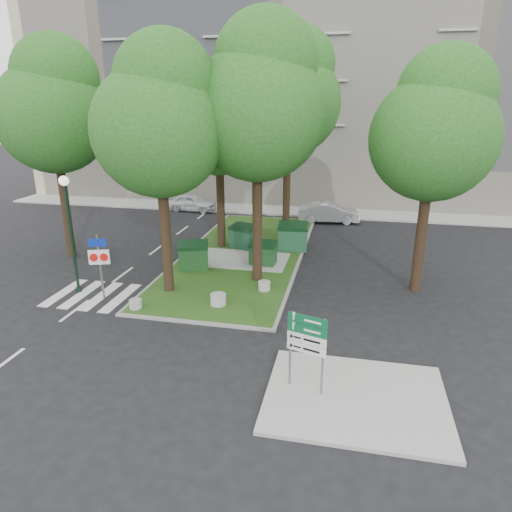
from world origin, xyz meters
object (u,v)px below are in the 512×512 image
(tree_median_far, at_px, (290,93))
(car_white, at_px, (192,202))
(tree_median_mid, at_px, (220,119))
(dumpster_c, at_px, (263,253))
(street_lamp, at_px, (69,221))
(traffic_sign_pole, at_px, (99,258))
(bollard_left, at_px, (136,304))
(tree_street_right, at_px, (437,126))
(dumpster_b, at_px, (243,236))
(car_silver, at_px, (329,213))
(tree_street_left, at_px, (54,106))
(bollard_mid, at_px, (218,299))
(bollard_right, at_px, (264,286))
(dumpster_a, at_px, (193,256))
(litter_bin, at_px, (298,241))
(directional_sign, at_px, (307,341))
(tree_median_near_right, at_px, (260,99))
(dumpster_d, at_px, (293,237))
(tree_median_near_left, at_px, (161,117))

(tree_median_far, height_order, car_white, tree_median_far)
(tree_median_mid, height_order, dumpster_c, tree_median_mid)
(tree_median_far, relative_size, street_lamp, 2.35)
(car_white, bearing_deg, street_lamp, -173.29)
(traffic_sign_pole, bearing_deg, street_lamp, 146.11)
(dumpster_c, bearing_deg, tree_median_far, 90.63)
(street_lamp, distance_m, car_white, 15.72)
(bollard_left, relative_size, car_white, 0.13)
(tree_street_right, height_order, street_lamp, tree_street_right)
(dumpster_b, bearing_deg, car_silver, 78.75)
(tree_median_mid, height_order, car_white, tree_median_mid)
(dumpster_b, bearing_deg, tree_street_left, -140.65)
(tree_street_right, distance_m, bollard_mid, 11.04)
(car_silver, bearing_deg, bollard_right, 163.78)
(dumpster_a, bearing_deg, tree_median_far, 44.33)
(tree_median_far, bearing_deg, car_silver, 60.04)
(tree_median_far, height_order, bollard_right, tree_median_far)
(tree_median_far, bearing_deg, dumpster_a, -118.19)
(tree_median_far, relative_size, dumpster_c, 8.74)
(litter_bin, bearing_deg, directional_sign, -81.94)
(tree_median_near_right, distance_m, dumpster_c, 7.57)
(bollard_mid, distance_m, litter_bin, 8.57)
(tree_street_right, xyz_separation_m, dumpster_a, (-10.43, 0.22, -6.22))
(bollard_mid, xyz_separation_m, litter_bin, (2.18, 8.29, 0.10))
(tree_street_left, bearing_deg, dumpster_b, 18.90)
(tree_median_far, xyz_separation_m, directional_sign, (2.78, -15.48, -6.66))
(street_lamp, distance_m, car_silver, 17.54)
(dumpster_a, xyz_separation_m, car_silver, (5.89, 10.69, -0.09))
(tree_median_near_right, xyz_separation_m, car_silver, (2.45, 11.41, -7.31))
(dumpster_a, xyz_separation_m, traffic_sign_pole, (-2.61, -3.99, 1.05))
(dumpster_a, height_order, directional_sign, directional_sign)
(dumpster_d, relative_size, car_silver, 0.41)
(street_lamp, bearing_deg, traffic_sign_pole, -16.93)
(dumpster_b, bearing_deg, bollard_mid, -63.75)
(tree_street_right, bearing_deg, litter_bin, 141.24)
(dumpster_c, xyz_separation_m, directional_sign, (3.21, -9.99, 0.97))
(bollard_left, bearing_deg, car_white, 102.10)
(bollard_right, distance_m, street_lamp, 8.62)
(tree_street_right, bearing_deg, tree_median_near_right, -175.91)
(tree_median_near_left, relative_size, car_silver, 2.55)
(dumpster_c, xyz_separation_m, bollard_left, (-3.96, -6.08, -0.40))
(dumpster_d, bearing_deg, tree_median_mid, 178.44)
(tree_median_far, xyz_separation_m, car_white, (-7.98, 5.19, -7.69))
(tree_median_near_left, bearing_deg, traffic_sign_pole, -153.55)
(dumpster_b, xyz_separation_m, street_lamp, (-5.67, -7.29, 2.44))
(tree_median_near_right, distance_m, litter_bin, 9.24)
(dumpster_b, bearing_deg, street_lamp, -107.43)
(tree_street_right, bearing_deg, car_white, 140.47)
(dumpster_c, distance_m, car_white, 13.08)
(tree_median_near_left, height_order, directional_sign, tree_median_near_left)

